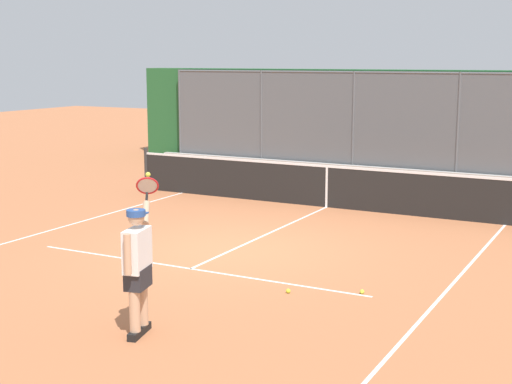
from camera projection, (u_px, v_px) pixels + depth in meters
name	position (u px, v px, depth m)	size (l,w,h in m)	color
ground_plane	(232.00, 250.00, 12.98)	(60.00, 60.00, 0.00)	#B76B42
court_line_markings	(183.00, 272.00, 11.61)	(7.84, 10.30, 0.01)	white
fence_backdrop	(410.00, 121.00, 22.06)	(18.61, 1.37, 2.99)	#565B60
tennis_net	(327.00, 186.00, 16.64)	(10.08, 0.09, 1.07)	#2D2D2D
tennis_player	(138.00, 263.00, 8.85)	(0.70, 1.24, 1.85)	black
tennis_ball_by_sideline	(288.00, 291.00, 10.58)	(0.07, 0.07, 0.07)	#CCDB33
tennis_ball_mid_court	(362.00, 292.00, 10.55)	(0.07, 0.07, 0.07)	#C1D138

